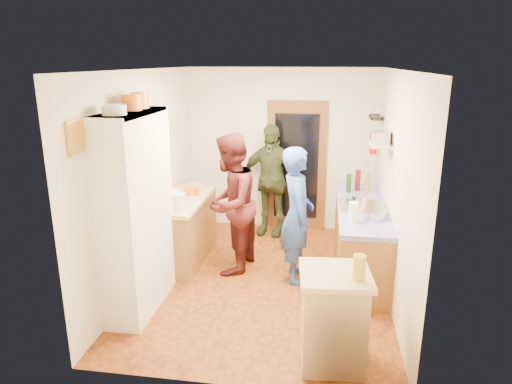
% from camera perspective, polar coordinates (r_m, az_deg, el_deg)
% --- Properties ---
extents(floor, '(3.00, 4.00, 0.02)m').
position_cam_1_polar(floor, '(5.94, 1.06, -10.99)').
color(floor, '#924615').
rests_on(floor, ground).
extents(ceiling, '(3.00, 4.00, 0.02)m').
position_cam_1_polar(ceiling, '(5.29, 1.22, 15.17)').
color(ceiling, silver).
rests_on(ceiling, ground).
extents(wall_back, '(3.00, 0.02, 2.60)m').
position_cam_1_polar(wall_back, '(7.42, 3.19, 5.25)').
color(wall_back, beige).
rests_on(wall_back, ground).
extents(wall_front, '(3.00, 0.02, 2.60)m').
position_cam_1_polar(wall_front, '(3.59, -3.13, -6.83)').
color(wall_front, beige).
rests_on(wall_front, ground).
extents(wall_left, '(0.02, 4.00, 2.60)m').
position_cam_1_polar(wall_left, '(5.86, -13.68, 1.85)').
color(wall_left, beige).
rests_on(wall_left, ground).
extents(wall_right, '(0.02, 4.00, 2.60)m').
position_cam_1_polar(wall_right, '(5.49, 16.96, 0.65)').
color(wall_right, beige).
rests_on(wall_right, ground).
extents(door_frame, '(0.95, 0.06, 2.10)m').
position_cam_1_polar(door_frame, '(7.41, 5.06, 3.22)').
color(door_frame, brown).
rests_on(door_frame, ground).
extents(door_glass, '(0.70, 0.02, 1.70)m').
position_cam_1_polar(door_glass, '(7.38, 5.04, 3.16)').
color(door_glass, black).
rests_on(door_glass, door_frame).
extents(hutch_body, '(0.40, 1.20, 2.20)m').
position_cam_1_polar(hutch_body, '(5.12, -14.68, -2.59)').
color(hutch_body, white).
rests_on(hutch_body, ground).
extents(hutch_top_shelf, '(0.40, 1.14, 0.04)m').
position_cam_1_polar(hutch_top_shelf, '(4.90, -15.58, 9.47)').
color(hutch_top_shelf, white).
rests_on(hutch_top_shelf, hutch_body).
extents(plate_stack, '(0.23, 0.23, 0.10)m').
position_cam_1_polar(plate_stack, '(4.59, -17.30, 9.78)').
color(plate_stack, white).
rests_on(plate_stack, hutch_top_shelf).
extents(orange_pot_a, '(0.20, 0.20, 0.16)m').
position_cam_1_polar(orange_pot_a, '(4.96, -15.28, 10.76)').
color(orange_pot_a, orange).
rests_on(orange_pot_a, hutch_top_shelf).
extents(orange_pot_b, '(0.19, 0.19, 0.17)m').
position_cam_1_polar(orange_pot_b, '(5.16, -14.34, 11.05)').
color(orange_pot_b, orange).
rests_on(orange_pot_b, hutch_top_shelf).
extents(left_counter_base, '(0.60, 1.40, 0.85)m').
position_cam_1_polar(left_counter_base, '(6.42, -9.09, -4.84)').
color(left_counter_base, olive).
rests_on(left_counter_base, ground).
extents(left_counter_top, '(0.64, 1.44, 0.05)m').
position_cam_1_polar(left_counter_top, '(6.27, -9.27, -0.99)').
color(left_counter_top, tan).
rests_on(left_counter_top, left_counter_base).
extents(toaster, '(0.27, 0.19, 0.20)m').
position_cam_1_polar(toaster, '(5.80, -10.22, -1.16)').
color(toaster, white).
rests_on(toaster, left_counter_top).
extents(kettle, '(0.20, 0.20, 0.19)m').
position_cam_1_polar(kettle, '(6.05, -10.40, -0.51)').
color(kettle, white).
rests_on(kettle, left_counter_top).
extents(orange_bowl, '(0.26, 0.26, 0.09)m').
position_cam_1_polar(orange_bowl, '(6.42, -8.06, 0.11)').
color(orange_bowl, orange).
rests_on(orange_bowl, left_counter_top).
extents(chopping_board, '(0.35, 0.30, 0.02)m').
position_cam_1_polar(chopping_board, '(6.80, -7.61, 0.76)').
color(chopping_board, tan).
rests_on(chopping_board, left_counter_top).
extents(right_counter_base, '(0.60, 2.20, 0.84)m').
position_cam_1_polar(right_counter_base, '(6.20, 12.83, -5.85)').
color(right_counter_base, olive).
rests_on(right_counter_base, ground).
extents(right_counter_top, '(0.62, 2.22, 0.06)m').
position_cam_1_polar(right_counter_top, '(6.05, 13.10, -1.90)').
color(right_counter_top, '#1212A4').
rests_on(right_counter_top, right_counter_base).
extents(hob, '(0.55, 0.58, 0.04)m').
position_cam_1_polar(hob, '(5.92, 13.21, -1.80)').
color(hob, silver).
rests_on(hob, right_counter_top).
extents(pot_on_hob, '(0.19, 0.19, 0.12)m').
position_cam_1_polar(pot_on_hob, '(5.91, 12.76, -0.97)').
color(pot_on_hob, silver).
rests_on(pot_on_hob, hob).
extents(bottle_a, '(0.08, 0.08, 0.27)m').
position_cam_1_polar(bottle_a, '(6.56, 11.53, 1.10)').
color(bottle_a, '#143F14').
rests_on(bottle_a, right_counter_top).
extents(bottle_b, '(0.09, 0.09, 0.30)m').
position_cam_1_polar(bottle_b, '(6.67, 12.61, 1.44)').
color(bottle_b, '#591419').
rests_on(bottle_b, right_counter_top).
extents(bottle_c, '(0.09, 0.09, 0.28)m').
position_cam_1_polar(bottle_c, '(6.60, 13.77, 1.12)').
color(bottle_c, olive).
rests_on(bottle_c, right_counter_top).
extents(paper_towel, '(0.13, 0.13, 0.24)m').
position_cam_1_polar(paper_towel, '(5.35, 12.09, -2.52)').
color(paper_towel, white).
rests_on(paper_towel, right_counter_top).
extents(mixing_bowl, '(0.26, 0.26, 0.10)m').
position_cam_1_polar(mixing_bowl, '(5.55, 14.54, -2.79)').
color(mixing_bowl, silver).
rests_on(mixing_bowl, right_counter_top).
extents(island_base, '(0.60, 0.60, 0.86)m').
position_cam_1_polar(island_base, '(4.35, 9.58, -15.58)').
color(island_base, tan).
rests_on(island_base, ground).
extents(island_top, '(0.67, 0.67, 0.05)m').
position_cam_1_polar(island_top, '(4.13, 9.88, -10.19)').
color(island_top, tan).
rests_on(island_top, island_base).
extents(cutting_board, '(0.37, 0.31, 0.02)m').
position_cam_1_polar(cutting_board, '(4.16, 9.12, -9.77)').
color(cutting_board, white).
rests_on(cutting_board, island_top).
extents(oil_jar, '(0.12, 0.12, 0.22)m').
position_cam_1_polar(oil_jar, '(3.99, 12.76, -9.19)').
color(oil_jar, '#AD9E2D').
rests_on(oil_jar, island_top).
extents(pan_rail, '(0.02, 0.65, 0.02)m').
position_cam_1_polar(pan_rail, '(6.84, 15.33, 10.14)').
color(pan_rail, silver).
rests_on(pan_rail, wall_right).
extents(pan_hang_a, '(0.18, 0.18, 0.05)m').
position_cam_1_polar(pan_hang_a, '(6.68, 14.89, 8.91)').
color(pan_hang_a, black).
rests_on(pan_hang_a, pan_rail).
extents(pan_hang_b, '(0.16, 0.16, 0.05)m').
position_cam_1_polar(pan_hang_b, '(6.88, 14.72, 8.95)').
color(pan_hang_b, black).
rests_on(pan_hang_b, pan_rail).
extents(pan_hang_c, '(0.17, 0.17, 0.05)m').
position_cam_1_polar(pan_hang_c, '(7.07, 14.57, 9.23)').
color(pan_hang_c, black).
rests_on(pan_hang_c, pan_rail).
extents(wall_shelf, '(0.26, 0.42, 0.03)m').
position_cam_1_polar(wall_shelf, '(5.82, 15.32, 5.68)').
color(wall_shelf, tan).
rests_on(wall_shelf, wall_right).
extents(radio, '(0.27, 0.33, 0.15)m').
position_cam_1_polar(radio, '(5.81, 15.39, 6.55)').
color(radio, silver).
rests_on(radio, wall_shelf).
extents(ext_bracket, '(0.06, 0.10, 0.04)m').
position_cam_1_polar(ext_bracket, '(7.10, 14.91, 5.46)').
color(ext_bracket, black).
rests_on(ext_bracket, wall_right).
extents(fire_extinguisher, '(0.11, 0.11, 0.32)m').
position_cam_1_polar(fire_extinguisher, '(7.08, 14.45, 5.88)').
color(fire_extinguisher, red).
rests_on(fire_extinguisher, wall_right).
extents(picture_frame, '(0.03, 0.25, 0.30)m').
position_cam_1_polar(picture_frame, '(4.33, -21.65, 6.39)').
color(picture_frame, gold).
rests_on(picture_frame, wall_left).
extents(person_hob, '(0.52, 0.69, 1.71)m').
position_cam_1_polar(person_hob, '(5.65, 5.49, -2.98)').
color(person_hob, '#2C4BA5').
rests_on(person_hob, ground).
extents(person_left, '(0.83, 0.99, 1.83)m').
position_cam_1_polar(person_left, '(5.92, -2.78, -1.42)').
color(person_left, '#471717').
rests_on(person_left, ground).
extents(person_back, '(1.11, 0.66, 1.77)m').
position_cam_1_polar(person_back, '(7.16, 1.92, 1.46)').
color(person_back, '#31391F').
rests_on(person_back, ground).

